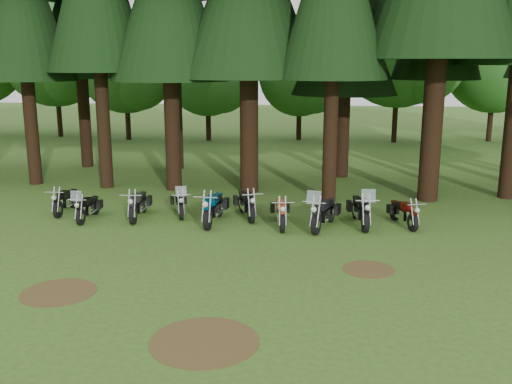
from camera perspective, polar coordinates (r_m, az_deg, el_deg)
ground at (r=15.47m, az=-5.69°, el=-7.63°), size 120.00×120.00×0.00m
decid_1 at (r=44.30m, az=-19.20°, el=12.73°), size 7.91×7.69×9.88m
decid_2 at (r=41.25m, az=-12.63°, el=11.94°), size 6.72×6.53×8.40m
decid_3 at (r=40.07m, az=-4.53°, el=11.55°), size 6.12×5.95×7.65m
decid_4 at (r=40.49m, az=4.75°, el=11.36°), size 5.93×5.76×7.41m
decid_5 at (r=40.16m, az=14.66°, el=13.64°), size 8.45×8.21×10.56m
decid_6 at (r=42.72m, az=23.29°, el=11.58°), size 7.06×6.86×8.82m
dirt_patch_0 at (r=14.68m, az=-19.13°, el=-9.44°), size 1.80×1.80×0.01m
dirt_patch_1 at (r=15.63m, az=11.19°, el=-7.58°), size 1.40×1.40×0.01m
dirt_patch_2 at (r=11.69m, az=-5.18°, el=-14.66°), size 2.20×2.20×0.01m
motorcycle_0 at (r=21.98m, az=-18.48°, el=-0.89°), size 0.32×2.06×0.84m
motorcycle_1 at (r=20.77m, az=-16.47°, el=-1.56°), size 0.37×1.98×1.25m
motorcycle_2 at (r=20.55m, az=-11.69°, el=-1.31°), size 0.40×2.23×0.91m
motorcycle_3 at (r=20.72m, az=-7.65°, el=-1.15°), size 0.88×1.98×1.27m
motorcycle_4 at (r=19.56m, az=-4.26°, el=-1.66°), size 0.37×2.45×1.00m
motorcycle_5 at (r=20.23m, az=-0.97°, el=-1.26°), size 0.89×2.14×0.91m
motorcycle_6 at (r=19.20m, az=2.51°, el=-2.07°), size 0.44×2.21×0.90m
motorcycle_7 at (r=19.02m, az=6.78°, el=-2.14°), size 0.96×2.38×1.51m
motorcycle_8 at (r=19.52m, az=10.43°, el=-1.88°), size 0.62×2.40×1.51m
motorcycle_9 at (r=19.85m, az=14.53°, el=-2.10°), size 0.74×1.94×0.81m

